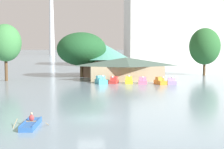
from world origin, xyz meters
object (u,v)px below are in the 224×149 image
(pedal_boat_pink, at_px, (143,81))
(shoreline_tree_tall_left, at_px, (5,43))
(green_roof_pavilion, at_px, (101,56))
(pedal_boat_yellow, at_px, (129,81))
(rowboat_with_rower, at_px, (31,124))
(pedal_boat_cyan, at_px, (101,81))
(shoreline_tree_right, at_px, (205,46))
(pedal_boat_orange, at_px, (160,81))
(pedal_boat_lavender, at_px, (172,81))
(boathouse, at_px, (126,68))
(background_building_block, at_px, (174,25))
(pedal_boat_red, at_px, (114,81))
(shoreline_tree_mid, at_px, (82,49))

(pedal_boat_pink, bearing_deg, shoreline_tree_tall_left, -95.71)
(pedal_boat_pink, bearing_deg, green_roof_pavilion, -148.14)
(pedal_boat_pink, distance_m, shoreline_tree_tall_left, 27.84)
(shoreline_tree_tall_left, bearing_deg, green_roof_pavilion, 25.33)
(green_roof_pavilion, bearing_deg, pedal_boat_yellow, -75.25)
(rowboat_with_rower, height_order, pedal_boat_pink, pedal_boat_pink)
(pedal_boat_cyan, distance_m, pedal_boat_yellow, 5.14)
(green_roof_pavilion, xyz_separation_m, shoreline_tree_right, (24.29, -0.81, 2.33))
(pedal_boat_orange, bearing_deg, rowboat_with_rower, -42.58)
(pedal_boat_lavender, xyz_separation_m, shoreline_tree_right, (12.59, 16.92, 6.36))
(boathouse, bearing_deg, pedal_boat_cyan, -134.42)
(pedal_boat_orange, bearing_deg, background_building_block, 150.51)
(pedal_boat_cyan, xyz_separation_m, pedal_boat_orange, (10.56, -1.81, -0.06))
(pedal_boat_cyan, height_order, pedal_boat_orange, pedal_boat_cyan)
(shoreline_tree_right, bearing_deg, boathouse, -154.34)
(pedal_boat_cyan, xyz_separation_m, pedal_boat_lavender, (12.68, -1.88, -0.09))
(pedal_boat_orange, bearing_deg, green_roof_pavilion, -162.45)
(rowboat_with_rower, distance_m, boathouse, 39.15)
(pedal_boat_red, bearing_deg, green_roof_pavilion, -157.40)
(pedal_boat_red, height_order, boathouse, boathouse)
(pedal_boat_yellow, distance_m, shoreline_tree_right, 25.89)
(rowboat_with_rower, distance_m, pedal_boat_cyan, 32.30)
(pedal_boat_orange, height_order, pedal_boat_lavender, pedal_boat_orange)
(shoreline_tree_tall_left, bearing_deg, pedal_boat_lavender, -15.45)
(pedal_boat_pink, relative_size, shoreline_tree_tall_left, 0.25)
(rowboat_with_rower, relative_size, green_roof_pavilion, 0.28)
(pedal_boat_lavender, distance_m, green_roof_pavilion, 21.62)
(rowboat_with_rower, bearing_deg, shoreline_tree_right, 148.57)
(background_building_block, bearing_deg, pedal_boat_lavender, -106.36)
(boathouse, xyz_separation_m, shoreline_tree_mid, (-8.87, 8.08, 3.82))
(shoreline_tree_mid, distance_m, background_building_block, 48.10)
(boathouse, bearing_deg, rowboat_with_rower, -109.45)
(pedal_boat_pink, xyz_separation_m, shoreline_tree_mid, (-11.13, 14.02, 5.77))
(pedal_boat_yellow, xyz_separation_m, pedal_boat_orange, (5.42, -1.85, 0.01))
(green_roof_pavilion, height_order, background_building_block, background_building_block)
(pedal_boat_lavender, xyz_separation_m, shoreline_tree_tall_left, (-31.03, 8.57, 7.00))
(shoreline_tree_mid, xyz_separation_m, shoreline_tree_right, (28.78, 1.48, 0.60))
(shoreline_tree_right, height_order, background_building_block, background_building_block)
(pedal_boat_yellow, xyz_separation_m, shoreline_tree_mid, (-8.65, 13.52, 5.74))
(pedal_boat_orange, relative_size, background_building_block, 0.09)
(pedal_boat_red, xyz_separation_m, green_roof_pavilion, (-1.45, 15.21, 4.04))
(pedal_boat_red, relative_size, boathouse, 0.20)
(pedal_boat_yellow, distance_m, green_roof_pavilion, 16.83)
(pedal_boat_lavender, xyz_separation_m, background_building_block, (15.02, 51.18, 13.67))
(pedal_boat_cyan, xyz_separation_m, pedal_boat_yellow, (5.14, 0.04, -0.07))
(shoreline_tree_mid, bearing_deg, boathouse, -42.33)
(green_roof_pavilion, bearing_deg, shoreline_tree_right, -1.91)
(pedal_boat_lavender, relative_size, shoreline_tree_tall_left, 0.24)
(pedal_boat_pink, height_order, boathouse, boathouse)
(rowboat_with_rower, xyz_separation_m, boathouse, (13.02, 36.86, 2.20))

